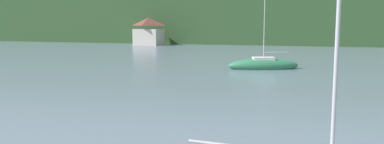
% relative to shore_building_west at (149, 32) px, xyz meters
% --- Properties ---
extents(wooded_hillside, '(352.00, 68.86, 37.11)m').
position_rel_shore_building_west_xyz_m(wooded_hillside, '(36.92, 44.30, 5.18)').
color(wooded_hillside, '#2D4C28').
rests_on(wooded_hillside, ground_plane).
extents(shore_building_west, '(6.04, 5.42, 6.28)m').
position_rel_shore_building_west_xyz_m(shore_building_west, '(0.00, 0.00, 0.00)').
color(shore_building_west, beige).
rests_on(shore_building_west, ground_plane).
extents(sailboat_far_5, '(7.92, 4.69, 9.51)m').
position_rel_shore_building_west_xyz_m(sailboat_far_5, '(31.20, -39.88, -2.68)').
color(sailboat_far_5, '#2D754C').
rests_on(sailboat_far_5, ground_plane).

